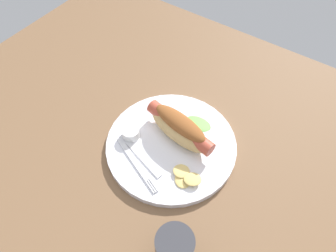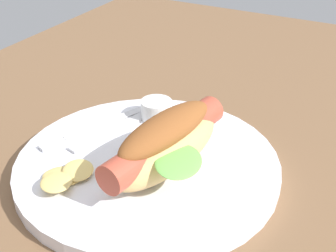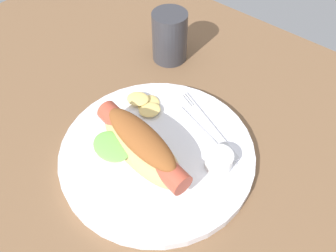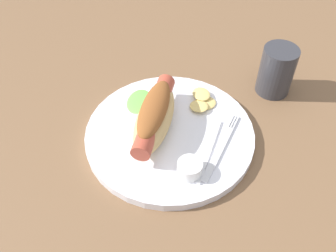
{
  "view_description": "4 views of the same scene",
  "coord_description": "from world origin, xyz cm",
  "px_view_note": "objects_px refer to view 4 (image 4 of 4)",
  "views": [
    {
      "loc": [
        24.09,
        -34.57,
        59.72
      ],
      "look_at": [
        1.56,
        -1.7,
        5.83
      ],
      "focal_mm": 32.97,
      "sensor_mm": 36.0,
      "label": 1
    },
    {
      "loc": [
        39.81,
        19.53,
        31.31
      ],
      "look_at": [
        1.7,
        -0.75,
        5.73
      ],
      "focal_mm": 49.9,
      "sensor_mm": 36.0,
      "label": 2
    },
    {
      "loc": [
        -18.57,
        20.58,
        44.55
      ],
      "look_at": [
        2.19,
        -4.15,
        6.43
      ],
      "focal_mm": 37.89,
      "sensor_mm": 36.0,
      "label": 3
    },
    {
      "loc": [
        -39.7,
        -5.09,
        50.03
      ],
      "look_at": [
        1.29,
        -2.43,
        4.92
      ],
      "focal_mm": 39.75,
      "sensor_mm": 36.0,
      "label": 4
    }
  ],
  "objects_px": {
    "fork": "(220,148)",
    "drinking_cup": "(277,71)",
    "hot_dog": "(152,115)",
    "chips_pile": "(202,101)",
    "knife": "(208,150)",
    "sauce_ramekin": "(190,168)",
    "plate": "(170,134)"
  },
  "relations": [
    {
      "from": "hot_dog",
      "to": "drinking_cup",
      "type": "relative_size",
      "value": 1.85
    },
    {
      "from": "chips_pile",
      "to": "knife",
      "type": "bearing_deg",
      "value": -174.89
    },
    {
      "from": "plate",
      "to": "knife",
      "type": "bearing_deg",
      "value": -120.35
    },
    {
      "from": "knife",
      "to": "chips_pile",
      "type": "bearing_deg",
      "value": 20.65
    },
    {
      "from": "hot_dog",
      "to": "chips_pile",
      "type": "xyz_separation_m",
      "value": [
        0.07,
        -0.09,
        -0.03
      ]
    },
    {
      "from": "plate",
      "to": "chips_pile",
      "type": "bearing_deg",
      "value": -37.09
    },
    {
      "from": "hot_dog",
      "to": "knife",
      "type": "distance_m",
      "value": 0.11
    },
    {
      "from": "hot_dog",
      "to": "drinking_cup",
      "type": "distance_m",
      "value": 0.26
    },
    {
      "from": "fork",
      "to": "chips_pile",
      "type": "xyz_separation_m",
      "value": [
        0.11,
        0.03,
        0.0
      ]
    },
    {
      "from": "sauce_ramekin",
      "to": "hot_dog",
      "type": "bearing_deg",
      "value": 35.89
    },
    {
      "from": "knife",
      "to": "drinking_cup",
      "type": "bearing_deg",
      "value": -20.77
    },
    {
      "from": "knife",
      "to": "hot_dog",
      "type": "bearing_deg",
      "value": 80.83
    },
    {
      "from": "plate",
      "to": "hot_dog",
      "type": "bearing_deg",
      "value": 79.62
    },
    {
      "from": "fork",
      "to": "drinking_cup",
      "type": "height_order",
      "value": "drinking_cup"
    },
    {
      "from": "fork",
      "to": "knife",
      "type": "distance_m",
      "value": 0.02
    },
    {
      "from": "chips_pile",
      "to": "drinking_cup",
      "type": "bearing_deg",
      "value": -65.0
    },
    {
      "from": "knife",
      "to": "drinking_cup",
      "type": "relative_size",
      "value": 1.44
    },
    {
      "from": "hot_dog",
      "to": "drinking_cup",
      "type": "bearing_deg",
      "value": -49.84
    },
    {
      "from": "hot_dog",
      "to": "sauce_ramekin",
      "type": "distance_m",
      "value": 0.11
    },
    {
      "from": "fork",
      "to": "drinking_cup",
      "type": "relative_size",
      "value": 1.55
    },
    {
      "from": "sauce_ramekin",
      "to": "knife",
      "type": "distance_m",
      "value": 0.06
    },
    {
      "from": "fork",
      "to": "sauce_ramekin",
      "type": "bearing_deg",
      "value": 158.13
    },
    {
      "from": "hot_dog",
      "to": "sauce_ramekin",
      "type": "xyz_separation_m",
      "value": [
        -0.09,
        -0.07,
        -0.02
      ]
    },
    {
      "from": "hot_dog",
      "to": "knife",
      "type": "relative_size",
      "value": 1.29
    },
    {
      "from": "hot_dog",
      "to": "fork",
      "type": "relative_size",
      "value": 1.19
    },
    {
      "from": "hot_dog",
      "to": "knife",
      "type": "xyz_separation_m",
      "value": [
        -0.04,
        -0.1,
        -0.03
      ]
    },
    {
      "from": "fork",
      "to": "knife",
      "type": "xyz_separation_m",
      "value": [
        -0.01,
        0.02,
        -0.0
      ]
    },
    {
      "from": "chips_pile",
      "to": "drinking_cup",
      "type": "height_order",
      "value": "drinking_cup"
    },
    {
      "from": "sauce_ramekin",
      "to": "drinking_cup",
      "type": "xyz_separation_m",
      "value": [
        0.22,
        -0.16,
        0.02
      ]
    },
    {
      "from": "drinking_cup",
      "to": "sauce_ramekin",
      "type": "bearing_deg",
      "value": 144.71
    },
    {
      "from": "plate",
      "to": "fork",
      "type": "distance_m",
      "value": 0.09
    },
    {
      "from": "sauce_ramekin",
      "to": "knife",
      "type": "height_order",
      "value": "sauce_ramekin"
    }
  ]
}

